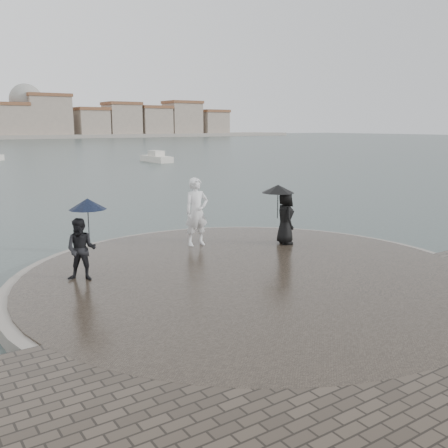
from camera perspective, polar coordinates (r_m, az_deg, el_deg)
ground at (r=10.96m, az=14.37°, el=-11.58°), size 400.00×400.00×0.00m
kerb_ring at (r=13.33m, az=3.12°, el=-6.36°), size 12.50×12.50×0.32m
quay_tip at (r=13.32m, az=3.13°, el=-6.27°), size 11.90×11.90×0.36m
statue at (r=16.01m, az=-3.15°, el=1.40°), size 0.83×0.58×2.19m
visitor_left at (r=12.88m, az=-15.82°, el=-1.53°), size 1.20×1.03×2.04m
visitor_right at (r=16.28m, az=6.80°, el=1.62°), size 1.20×1.14×1.95m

